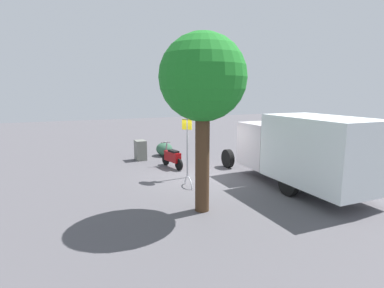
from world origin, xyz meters
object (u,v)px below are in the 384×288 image
at_px(stop_sign, 187,127).
at_px(utility_cabinet, 140,150).
at_px(motorcycle, 172,157).
at_px(street_tree, 203,80).
at_px(box_truck_near, 300,148).
at_px(bike_rack_hoop, 188,187).

xyz_separation_m(stop_sign, utility_cabinet, (4.23, 0.97, -1.70)).
bearing_deg(motorcycle, stop_sign, 168.69).
distance_m(motorcycle, stop_sign, 2.54).
distance_m(motorcycle, street_tree, 6.58).
relative_size(box_truck_near, utility_cabinet, 6.80).
distance_m(box_truck_near, utility_cabinet, 8.56).
xyz_separation_m(box_truck_near, street_tree, (-0.53, 4.42, 2.45)).
bearing_deg(street_tree, bike_rack_hoop, -13.18).
distance_m(box_truck_near, street_tree, 5.08).
distance_m(stop_sign, bike_rack_hoop, 2.59).
bearing_deg(stop_sign, bike_rack_hoop, 158.74).
height_order(street_tree, utility_cabinet, street_tree).
bearing_deg(motorcycle, utility_cabinet, 11.62).
height_order(street_tree, bike_rack_hoop, street_tree).
relative_size(street_tree, bike_rack_hoop, 6.37).
height_order(stop_sign, bike_rack_hoop, stop_sign).
height_order(box_truck_near, utility_cabinet, box_truck_near).
bearing_deg(street_tree, motorcycle, -10.80).
bearing_deg(stop_sign, street_tree, 163.98).
distance_m(street_tree, bike_rack_hoop, 4.70).
distance_m(stop_sign, street_tree, 4.15).
bearing_deg(stop_sign, utility_cabinet, 12.92).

